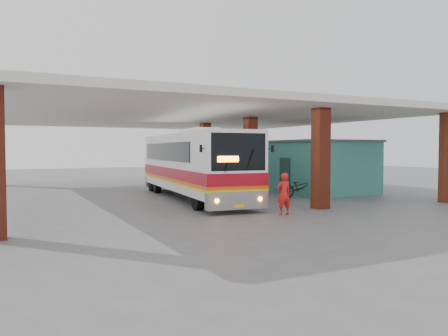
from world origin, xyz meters
name	(u,v)px	position (x,y,z in m)	size (l,w,h in m)	color
ground	(227,205)	(0.00, 0.00, 0.00)	(90.00, 90.00, 0.00)	#515154
brick_columns	(209,156)	(1.43, 5.00, 2.17)	(20.10, 21.60, 4.35)	maroon
canopy_roof	(185,117)	(0.50, 6.50, 4.50)	(21.00, 23.00, 0.30)	silver
shop_building	(304,166)	(7.49, 4.00, 1.56)	(5.20, 8.20, 3.11)	#307A74
coach_bus	(193,164)	(-0.45, 3.02, 1.79)	(3.81, 12.52, 3.59)	white
motorcycle	(301,187)	(4.70, 0.64, 0.58)	(0.77, 2.20, 1.16)	black
pedestrian	(284,194)	(0.51, -3.82, 0.83)	(0.60, 0.40, 1.65)	red
red_chair	(225,181)	(4.28, 8.54, 0.40)	(0.54, 0.54, 0.88)	red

